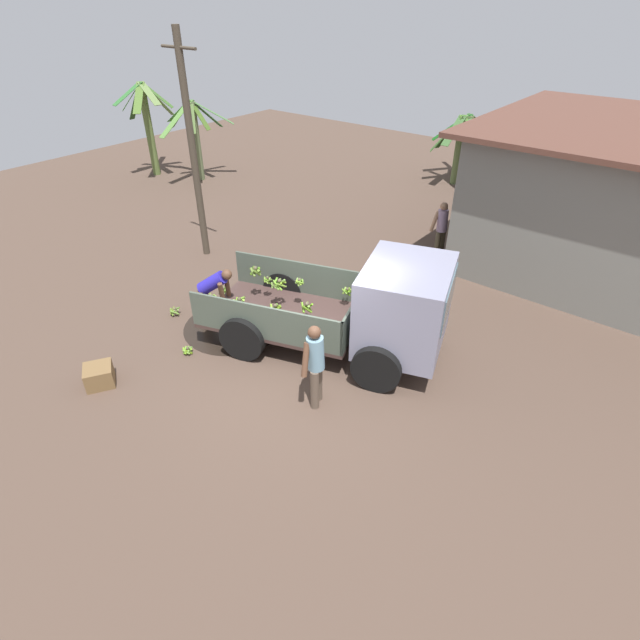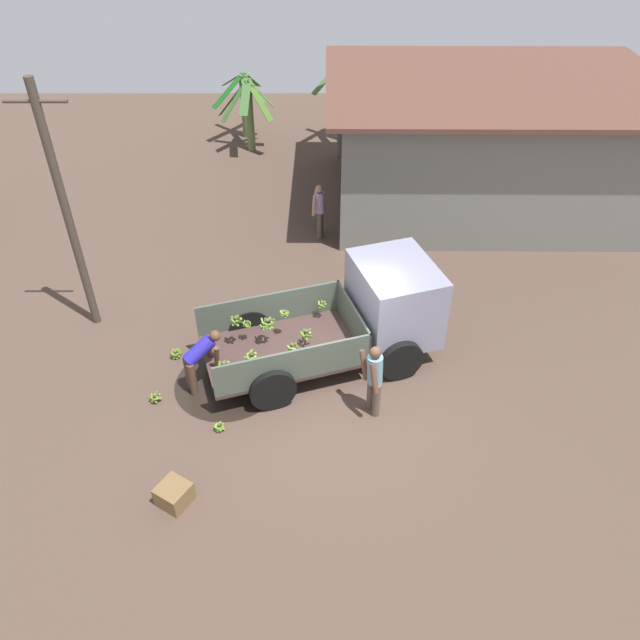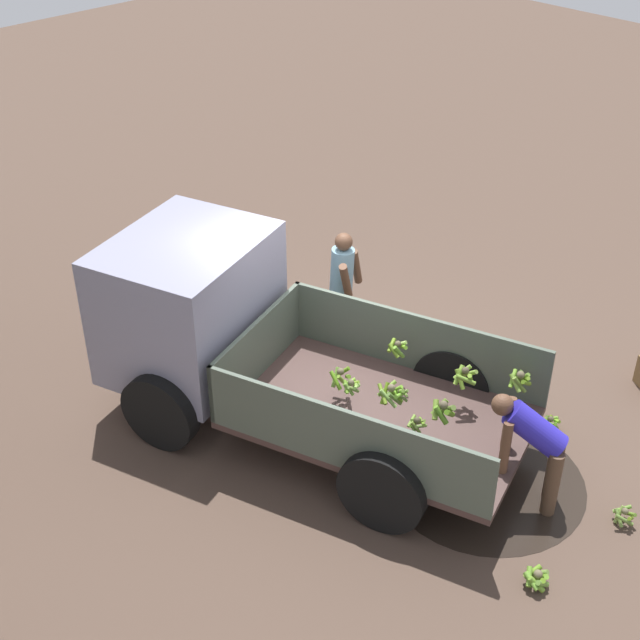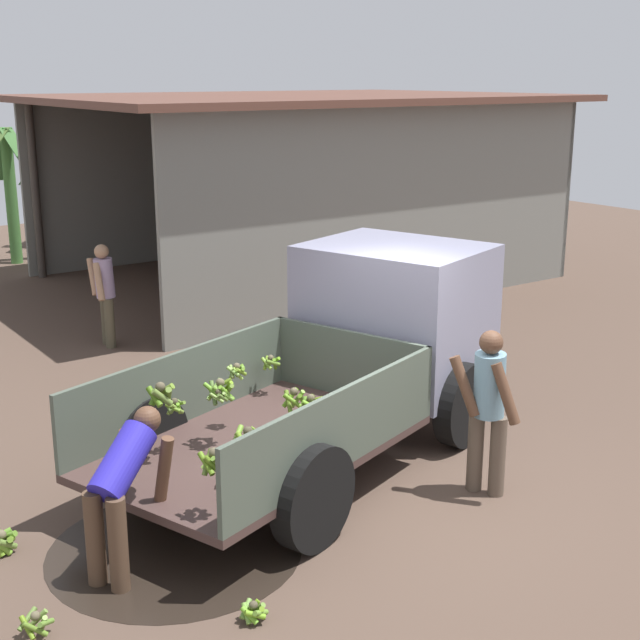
% 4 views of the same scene
% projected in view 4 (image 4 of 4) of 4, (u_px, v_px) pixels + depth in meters
% --- Properties ---
extents(ground, '(36.00, 36.00, 0.00)m').
position_uv_depth(ground, '(383.00, 483.00, 8.84)').
color(ground, '#4E3C31').
extents(mud_patch_0, '(2.17, 2.17, 0.01)m').
position_uv_depth(mud_patch_0, '(175.00, 550.00, 7.59)').
color(mud_patch_0, black).
rests_on(mud_patch_0, ground).
extents(cargo_truck, '(5.17, 3.34, 2.07)m').
position_uv_depth(cargo_truck, '(372.00, 339.00, 9.84)').
color(cargo_truck, '#432F2B').
rests_on(cargo_truck, ground).
extents(warehouse_shed, '(9.63, 7.13, 3.54)m').
position_uv_depth(warehouse_shed, '(317.00, 144.00, 17.50)').
color(warehouse_shed, slate).
rests_on(warehouse_shed, ground).
extents(banana_palm_2, '(2.14, 1.95, 2.86)m').
position_uv_depth(banana_palm_2, '(10.00, 190.00, 18.72)').
color(banana_palm_2, '#4B833D').
rests_on(banana_palm_2, ground).
extents(banana_palm_4, '(1.88, 2.12, 2.62)m').
position_uv_depth(banana_palm_4, '(57.00, 189.00, 20.55)').
color(banana_palm_4, '#4D7840').
rests_on(banana_palm_4, ground).
extents(person_foreground_visitor, '(0.51, 0.69, 1.64)m').
position_uv_depth(person_foreground_visitor, '(488.00, 405.00, 8.40)').
color(person_foreground_visitor, brown).
rests_on(person_foreground_visitor, ground).
extents(person_worker_loading, '(0.81, 0.73, 1.31)m').
position_uv_depth(person_worker_loading, '(122.00, 484.00, 7.06)').
color(person_worker_loading, '#503A29').
rests_on(person_worker_loading, ground).
extents(person_bystander_near_shed, '(0.39, 0.70, 1.54)m').
position_uv_depth(person_bystander_near_shed, '(104.00, 290.00, 13.08)').
color(person_bystander_near_shed, brown).
rests_on(person_bystander_near_shed, ground).
extents(banana_bunch_on_ground_0, '(0.26, 0.27, 0.21)m').
position_uv_depth(banana_bunch_on_ground_0, '(2.00, 541.00, 7.52)').
color(banana_bunch_on_ground_0, brown).
rests_on(banana_bunch_on_ground_0, ground).
extents(banana_bunch_on_ground_1, '(0.27, 0.27, 0.21)m').
position_uv_depth(banana_bunch_on_ground_1, '(36.00, 622.00, 6.39)').
color(banana_bunch_on_ground_1, brown).
rests_on(banana_bunch_on_ground_1, ground).
extents(banana_bunch_on_ground_2, '(0.22, 0.22, 0.17)m').
position_uv_depth(banana_bunch_on_ground_2, '(253.00, 611.00, 6.58)').
color(banana_bunch_on_ground_2, '#4B4431').
rests_on(banana_bunch_on_ground_2, ground).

